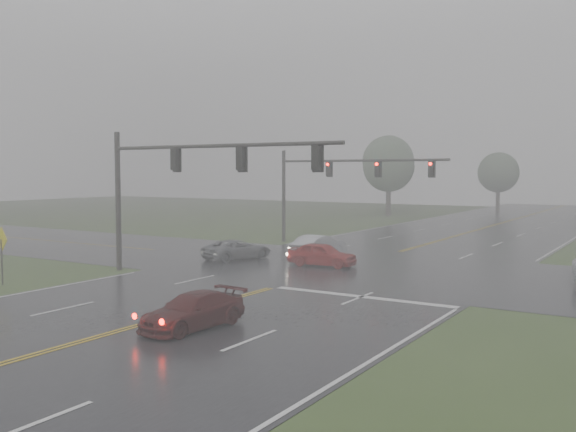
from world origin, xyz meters
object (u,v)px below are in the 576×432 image
Objects in this scene: sedan_silver at (319,258)px; signal_gantry_near at (178,173)px; signal_gantry_far at (331,178)px; sedan_red at (322,266)px; car_grey at (237,260)px; sedan_maroon at (193,329)px.

sedan_silver is 0.31× the size of signal_gantry_near.
signal_gantry_far is at bearing 90.65° from signal_gantry_near.
sedan_red is 0.90× the size of car_grey.
signal_gantry_near reaches higher than signal_gantry_far.
sedan_silver reaches higher than sedan_maroon.
sedan_silver is at bearing 27.97° from sedan_red.
sedan_red is at bearing -64.52° from signal_gantry_far.
sedan_maroon is 19.09m from sedan_silver.
sedan_silver reaches higher than car_grey.
car_grey is at bearing 47.95° from sedan_silver.
car_grey is at bearing -95.75° from signal_gantry_far.
signal_gantry_far is at bearing -62.60° from sedan_silver.
signal_gantry_near is (-4.58, -7.07, 5.34)m from sedan_red.
signal_gantry_near is (-2.56, -10.28, 5.34)m from sedan_silver.
sedan_silver is at bearing -67.95° from signal_gantry_far.
signal_gantry_far is (-7.97, 25.18, 4.98)m from sedan_maroon.
signal_gantry_near is (1.23, -6.79, 5.34)m from car_grey.
sedan_red is at bearing 57.03° from signal_gantry_near.
sedan_maroon is 0.94× the size of car_grey.
sedan_silver is 5.16m from car_grey.
sedan_maroon is 0.30× the size of signal_gantry_near.
car_grey is 0.32× the size of signal_gantry_near.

